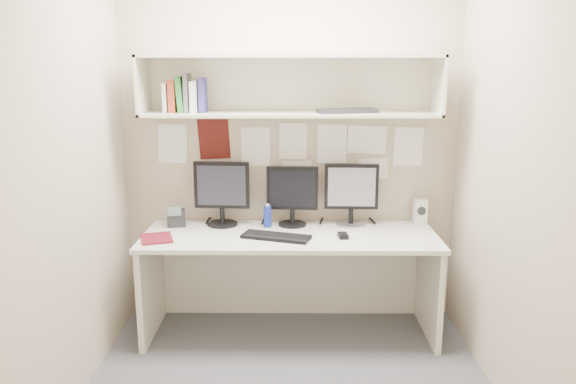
{
  "coord_description": "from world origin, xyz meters",
  "views": [
    {
      "loc": [
        0.01,
        -3.02,
        1.85
      ],
      "look_at": [
        -0.01,
        0.35,
        1.09
      ],
      "focal_mm": 35.0,
      "sensor_mm": 36.0,
      "label": 1
    }
  ],
  "objects_px": {
    "keyboard": "(276,237)",
    "desk_phone": "(176,218)",
    "monitor_left": "(222,191)",
    "speaker": "(420,212)",
    "desk": "(290,284)",
    "monitor_right": "(351,192)",
    "monitor_center": "(292,193)",
    "maroon_notebook": "(157,238)"
  },
  "relations": [
    {
      "from": "keyboard",
      "to": "desk_phone",
      "type": "height_order",
      "value": "desk_phone"
    },
    {
      "from": "speaker",
      "to": "monitor_left",
      "type": "bearing_deg",
      "value": 178.67
    },
    {
      "from": "speaker",
      "to": "desk_phone",
      "type": "relative_size",
      "value": 1.15
    },
    {
      "from": "monitor_left",
      "to": "monitor_center",
      "type": "bearing_deg",
      "value": 3.61
    },
    {
      "from": "monitor_right",
      "to": "speaker",
      "type": "distance_m",
      "value": 0.53
    },
    {
      "from": "monitor_right",
      "to": "desk",
      "type": "bearing_deg",
      "value": -151.25
    },
    {
      "from": "desk",
      "to": "desk_phone",
      "type": "xyz_separation_m",
      "value": [
        -0.81,
        0.18,
        0.42
      ]
    },
    {
      "from": "speaker",
      "to": "desk",
      "type": "bearing_deg",
      "value": -167.5
    },
    {
      "from": "monitor_left",
      "to": "desk_phone",
      "type": "height_order",
      "value": "monitor_left"
    },
    {
      "from": "monitor_left",
      "to": "monitor_center",
      "type": "distance_m",
      "value": 0.5
    },
    {
      "from": "monitor_left",
      "to": "desk_phone",
      "type": "relative_size",
      "value": 2.98
    },
    {
      "from": "desk",
      "to": "keyboard",
      "type": "distance_m",
      "value": 0.4
    },
    {
      "from": "monitor_left",
      "to": "speaker",
      "type": "xyz_separation_m",
      "value": [
        1.43,
        0.04,
        -0.16
      ]
    },
    {
      "from": "monitor_center",
      "to": "speaker",
      "type": "height_order",
      "value": "monitor_center"
    },
    {
      "from": "monitor_right",
      "to": "keyboard",
      "type": "distance_m",
      "value": 0.66
    },
    {
      "from": "monitor_right",
      "to": "monitor_left",
      "type": "bearing_deg",
      "value": -178.03
    },
    {
      "from": "keyboard",
      "to": "desk_phone",
      "type": "relative_size",
      "value": 2.94
    },
    {
      "from": "desk",
      "to": "keyboard",
      "type": "height_order",
      "value": "keyboard"
    },
    {
      "from": "keyboard",
      "to": "monitor_left",
      "type": "bearing_deg",
      "value": 158.34
    },
    {
      "from": "desk",
      "to": "maroon_notebook",
      "type": "height_order",
      "value": "maroon_notebook"
    },
    {
      "from": "desk_phone",
      "to": "monitor_right",
      "type": "bearing_deg",
      "value": -10.19
    },
    {
      "from": "monitor_left",
      "to": "desk_phone",
      "type": "bearing_deg",
      "value": -170.07
    },
    {
      "from": "speaker",
      "to": "desk_phone",
      "type": "height_order",
      "value": "speaker"
    },
    {
      "from": "monitor_center",
      "to": "keyboard",
      "type": "distance_m",
      "value": 0.41
    },
    {
      "from": "monitor_center",
      "to": "speaker",
      "type": "relative_size",
      "value": 2.41
    },
    {
      "from": "desk",
      "to": "monitor_right",
      "type": "relative_size",
      "value": 4.5
    },
    {
      "from": "monitor_right",
      "to": "maroon_notebook",
      "type": "height_order",
      "value": "monitor_right"
    },
    {
      "from": "monitor_center",
      "to": "desk_phone",
      "type": "bearing_deg",
      "value": -174.38
    },
    {
      "from": "desk_phone",
      "to": "maroon_notebook",
      "type": "bearing_deg",
      "value": -114.25
    },
    {
      "from": "monitor_right",
      "to": "speaker",
      "type": "relative_size",
      "value": 2.51
    },
    {
      "from": "monitor_center",
      "to": "keyboard",
      "type": "height_order",
      "value": "monitor_center"
    },
    {
      "from": "keyboard",
      "to": "maroon_notebook",
      "type": "distance_m",
      "value": 0.79
    },
    {
      "from": "monitor_left",
      "to": "keyboard",
      "type": "distance_m",
      "value": 0.56
    },
    {
      "from": "monitor_left",
      "to": "speaker",
      "type": "relative_size",
      "value": 2.59
    },
    {
      "from": "desk",
      "to": "speaker",
      "type": "height_order",
      "value": "speaker"
    },
    {
      "from": "monitor_center",
      "to": "monitor_right",
      "type": "distance_m",
      "value": 0.42
    },
    {
      "from": "monitor_right",
      "to": "monitor_center",
      "type": "bearing_deg",
      "value": -178.04
    },
    {
      "from": "desk",
      "to": "monitor_center",
      "type": "height_order",
      "value": "monitor_center"
    },
    {
      "from": "monitor_left",
      "to": "speaker",
      "type": "bearing_deg",
      "value": 5.25
    },
    {
      "from": "monitor_center",
      "to": "desk",
      "type": "bearing_deg",
      "value": -90.85
    },
    {
      "from": "monitor_left",
      "to": "monitor_center",
      "type": "relative_size",
      "value": 1.08
    },
    {
      "from": "monitor_right",
      "to": "desk_phone",
      "type": "distance_m",
      "value": 1.26
    }
  ]
}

